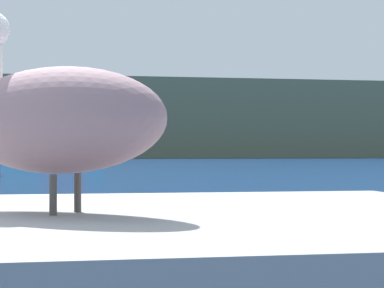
# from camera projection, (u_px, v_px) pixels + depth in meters

# --- Properties ---
(hillside_backdrop) EXTENTS (140.00, 13.38, 9.10)m
(hillside_backdrop) POSITION_uv_depth(u_px,v_px,m) (79.00, 120.00, 77.54)
(hillside_backdrop) COLOR #5B664C
(hillside_backdrop) RESTS_ON ground
(pier_dock) EXTENTS (3.85, 2.36, 0.58)m
(pier_dock) POSITION_uv_depth(u_px,v_px,m) (56.00, 284.00, 2.65)
(pier_dock) COLOR gray
(pier_dock) RESTS_ON ground
(pelican) EXTENTS (1.18, 1.00, 0.86)m
(pelican) POSITION_uv_depth(u_px,v_px,m) (53.00, 118.00, 2.66)
(pelican) COLOR gray
(pelican) RESTS_ON pier_dock
(fishing_boat_teal) EXTENTS (8.03, 2.45, 4.45)m
(fishing_boat_teal) POSITION_uv_depth(u_px,v_px,m) (47.00, 150.00, 41.71)
(fishing_boat_teal) COLOR teal
(fishing_boat_teal) RESTS_ON ground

